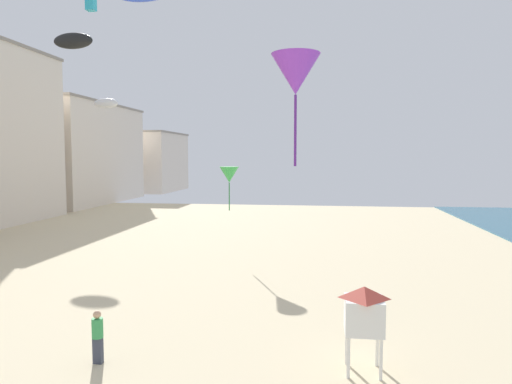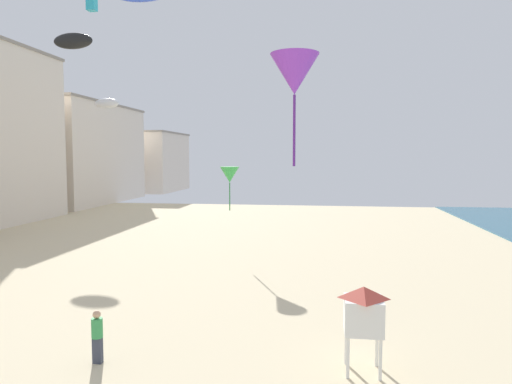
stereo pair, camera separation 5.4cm
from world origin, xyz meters
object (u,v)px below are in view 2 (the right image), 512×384
(lifeguard_stand, at_px, (363,311))
(kite_purple_delta, at_px, (295,75))
(kite_white_parafoil, at_px, (107,103))
(kite_flyer, at_px, (97,334))
(kite_black_parafoil, at_px, (73,41))
(kite_green_delta, at_px, (230,175))
(kite_cyan_box, at_px, (92,4))

(lifeguard_stand, height_order, kite_purple_delta, kite_purple_delta)
(lifeguard_stand, distance_m, kite_purple_delta, 7.20)
(lifeguard_stand, distance_m, kite_white_parafoil, 33.91)
(kite_flyer, bearing_deg, kite_purple_delta, -114.14)
(kite_flyer, xyz_separation_m, kite_purple_delta, (6.11, -2.43, 7.20))
(kite_flyer, relative_size, kite_black_parafoil, 1.16)
(kite_purple_delta, bearing_deg, kite_flyer, 158.28)
(kite_green_delta, bearing_deg, kite_white_parafoil, 142.76)
(lifeguard_stand, bearing_deg, kite_cyan_box, 108.81)
(kite_white_parafoil, bearing_deg, kite_black_parafoil, -66.41)
(kite_green_delta, height_order, kite_cyan_box, kite_cyan_box)
(kite_black_parafoil, xyz_separation_m, kite_green_delta, (2.61, 14.01, -5.12))
(lifeguard_stand, xyz_separation_m, kite_green_delta, (-7.14, 15.72, 3.30))
(lifeguard_stand, bearing_deg, kite_white_parafoil, 106.30)
(kite_green_delta, distance_m, kite_cyan_box, 20.58)
(kite_flyer, distance_m, lifeguard_stand, 8.03)
(kite_green_delta, distance_m, kite_purple_delta, 19.67)
(kite_black_parafoil, height_order, kite_green_delta, kite_black_parafoil)
(kite_cyan_box, bearing_deg, lifeguard_stand, -49.27)
(kite_green_delta, bearing_deg, kite_cyan_box, 149.20)
(kite_green_delta, xyz_separation_m, kite_cyan_box, (-13.15, 7.84, 13.75))
(kite_white_parafoil, height_order, kite_black_parafoil, kite_white_parafoil)
(lifeguard_stand, distance_m, kite_green_delta, 17.58)
(kite_flyer, relative_size, kite_cyan_box, 1.47)
(kite_black_parafoil, bearing_deg, kite_purple_delta, -30.79)
(kite_purple_delta, distance_m, kite_cyan_box, 34.07)
(kite_black_parafoil, bearing_deg, kite_flyer, -51.84)
(kite_flyer, distance_m, kite_black_parafoil, 9.77)
(kite_flyer, height_order, kite_purple_delta, kite_purple_delta)
(kite_white_parafoil, relative_size, kite_cyan_box, 2.01)
(kite_flyer, height_order, kite_green_delta, kite_green_delta)
(kite_black_parafoil, distance_m, kite_cyan_box, 25.75)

